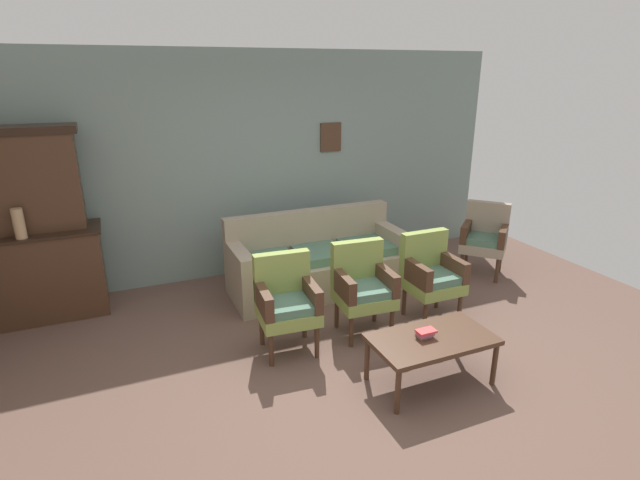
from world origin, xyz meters
TOP-DOWN VIEW (x-y plane):
  - ground_plane at (0.00, 0.00)m, footprint 7.68×7.68m
  - wall_back_with_decor at (0.00, 2.63)m, footprint 6.40×0.09m
  - side_cabinet at (-2.48, 2.25)m, footprint 1.16×0.55m
  - cabinet_upper_hutch at (-2.48, 2.33)m, footprint 0.99×0.38m
  - vase_on_cabinet at (-2.60, 2.06)m, footprint 0.10×0.10m
  - floral_couch at (0.36, 1.74)m, footprint 2.05×0.81m
  - armchair_row_middle at (-0.42, 0.63)m, footprint 0.56×0.53m
  - armchair_by_doorway at (0.36, 0.64)m, footprint 0.56×0.53m
  - armchair_near_couch_end at (1.15, 0.63)m, footprint 0.52×0.49m
  - wingback_chair_by_fireplace at (2.45, 1.35)m, footprint 0.71×0.71m
  - coffee_table at (0.48, -0.33)m, footprint 1.00×0.56m
  - book_stack_on_table at (0.42, -0.31)m, footprint 0.16×0.11m

SIDE VIEW (x-z plane):
  - ground_plane at x=0.00m, z-range 0.00..0.00m
  - floral_couch at x=0.36m, z-range -0.13..0.77m
  - coffee_table at x=0.48m, z-range 0.17..0.59m
  - book_stack_on_table at x=0.42m, z-range 0.42..0.49m
  - side_cabinet at x=-2.48m, z-range 0.00..0.93m
  - armchair_row_middle at x=-0.42m, z-range 0.05..0.95m
  - armchair_by_doorway at x=0.36m, z-range 0.05..0.95m
  - armchair_near_couch_end at x=1.15m, z-range 0.05..0.95m
  - wingback_chair_by_fireplace at x=2.45m, z-range 0.05..0.95m
  - vase_on_cabinet at x=-2.60m, z-range 0.93..1.23m
  - wall_back_with_decor at x=0.00m, z-range 0.00..2.70m
  - cabinet_upper_hutch at x=-2.48m, z-range 0.94..1.97m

